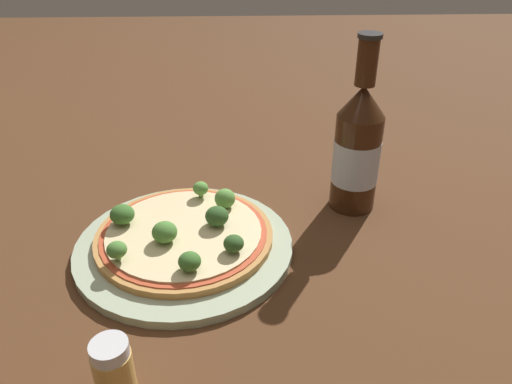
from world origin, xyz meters
TOP-DOWN VIEW (x-y plane):
  - ground_plane at (0.00, 0.00)m, footprint 3.00×3.00m
  - plate at (0.00, -0.02)m, footprint 0.29×0.29m
  - pizza at (-0.00, -0.01)m, footprint 0.24×0.24m
  - broccoli_floret_0 at (0.04, -0.00)m, footprint 0.03×0.03m
  - broccoli_floret_1 at (-0.02, -0.04)m, footprint 0.03×0.03m
  - broccoli_floret_2 at (-0.08, 0.01)m, footprint 0.03×0.03m
  - broccoli_floret_3 at (0.01, -0.09)m, footprint 0.03×0.03m
  - broccoli_floret_4 at (-0.08, -0.07)m, footprint 0.03×0.03m
  - broccoli_floret_5 at (0.07, -0.06)m, footprint 0.03×0.03m
  - broccoli_floret_6 at (0.02, 0.07)m, footprint 0.02×0.02m
  - broccoli_floret_7 at (0.05, 0.05)m, footprint 0.03×0.03m
  - beer_bottle at (0.25, 0.09)m, footprint 0.07×0.07m
  - pepper_shaker at (-0.04, -0.25)m, footprint 0.04×0.04m

SIDE VIEW (x-z plane):
  - ground_plane at x=0.00m, z-range 0.00..0.00m
  - plate at x=0.00m, z-range 0.00..0.01m
  - pizza at x=0.00m, z-range 0.01..0.03m
  - pepper_shaker at x=-0.04m, z-range 0.00..0.07m
  - broccoli_floret_5 at x=0.07m, z-range 0.03..0.05m
  - broccoli_floret_3 at x=0.01m, z-range 0.03..0.05m
  - broccoli_floret_7 at x=0.05m, z-range 0.03..0.05m
  - broccoli_floret_0 at x=0.04m, z-range 0.03..0.05m
  - broccoli_floret_1 at x=-0.02m, z-range 0.03..0.05m
  - broccoli_floret_2 at x=-0.08m, z-range 0.03..0.05m
  - broccoli_floret_6 at x=0.02m, z-range 0.03..0.05m
  - broccoli_floret_4 at x=-0.08m, z-range 0.03..0.05m
  - beer_bottle at x=0.25m, z-range -0.03..0.23m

